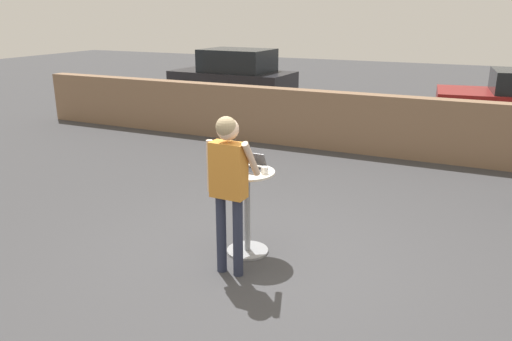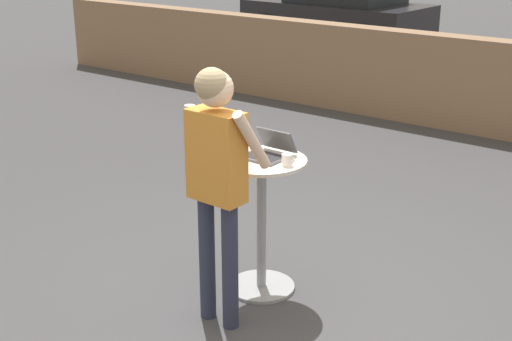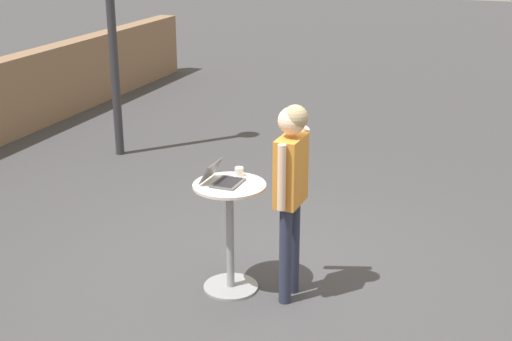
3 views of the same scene
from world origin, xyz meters
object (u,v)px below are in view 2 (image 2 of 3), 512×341
object	(u,v)px
cafe_table	(262,213)
standing_person	(216,165)
laptop	(268,151)
parked_car_further_down	(339,9)
coffee_mug	(287,160)

from	to	relation	value
cafe_table	standing_person	size ratio (longest dim) A/B	0.58
laptop	parked_car_further_down	size ratio (longest dim) A/B	0.08
cafe_table	parked_car_further_down	bearing A→B (deg)	118.09
standing_person	parked_car_further_down	size ratio (longest dim) A/B	0.46
coffee_mug	standing_person	world-z (taller)	standing_person
cafe_table	parked_car_further_down	distance (m)	10.55
cafe_table	standing_person	distance (m)	0.76
cafe_table	laptop	distance (m)	0.46
laptop	coffee_mug	xyz separation A→B (m)	(0.22, -0.07, 0.00)
laptop	standing_person	xyz separation A→B (m)	(0.05, -0.62, 0.07)
cafe_table	coffee_mug	distance (m)	0.51
standing_person	coffee_mug	bearing A→B (deg)	72.28
laptop	parked_car_further_down	bearing A→B (deg)	118.27
laptop	standing_person	distance (m)	0.62
coffee_mug	parked_car_further_down	bearing A→B (deg)	119.13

